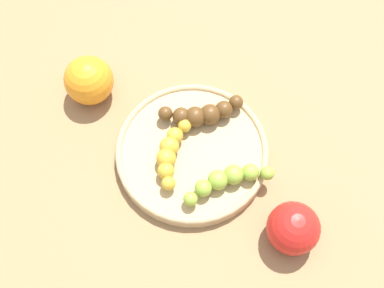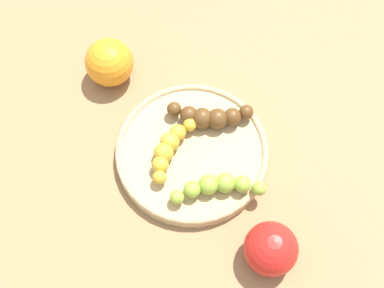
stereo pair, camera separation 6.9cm
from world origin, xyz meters
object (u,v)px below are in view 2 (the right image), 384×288
Objects in this scene: banana_green at (217,186)px; apple_red at (271,249)px; banana_spotted at (169,148)px; banana_overripe at (210,116)px; fruit_bowl at (192,152)px; orange_fruit at (109,62)px.

apple_red is (0.06, -0.09, 0.00)m from banana_green.
banana_spotted is 0.77× the size of banana_overripe.
apple_red is (0.09, -0.16, 0.02)m from fruit_bowl.
banana_green is 1.77× the size of orange_fruit.
apple_red reaches higher than banana_overripe.
orange_fruit is at bearing -31.43° from banana_spotted.
orange_fruit reaches higher than banana_green.
fruit_bowl is 2.28× the size of banana_spotted.
apple_red is at bearing 158.23° from banana_spotted.
orange_fruit is 1.06× the size of apple_red.
fruit_bowl is 3.14× the size of apple_red.
apple_red is at bearing -148.75° from banana_green.
banana_spotted is 1.38× the size of apple_red.
banana_spotted is at bearing -46.57° from banana_overripe.
banana_spotted is 0.09m from banana_green.
orange_fruit reaches higher than banana_overripe.
banana_spotted reaches higher than fruit_bowl.
apple_red is at bearing 23.81° from banana_overripe.
orange_fruit reaches higher than fruit_bowl.
orange_fruit is at bearing 32.47° from banana_green.
banana_spotted is 0.17m from orange_fruit.
banana_spotted is at bearing 43.22° from banana_green.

